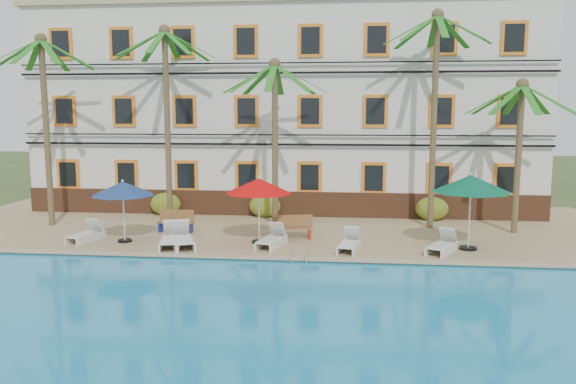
# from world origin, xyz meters

# --- Properties ---
(ground) EXTENTS (100.00, 100.00, 0.00)m
(ground) POSITION_xyz_m (0.00, 0.00, 0.00)
(ground) COLOR #384C23
(ground) RESTS_ON ground
(pool_deck) EXTENTS (30.00, 12.00, 0.25)m
(pool_deck) POSITION_xyz_m (0.00, 5.00, 0.12)
(pool_deck) COLOR tan
(pool_deck) RESTS_ON ground
(swimming_pool) EXTENTS (26.00, 12.00, 0.20)m
(swimming_pool) POSITION_xyz_m (0.00, -7.00, 0.10)
(swimming_pool) COLOR #198CBD
(swimming_pool) RESTS_ON ground
(pool_coping) EXTENTS (30.00, 0.35, 0.06)m
(pool_coping) POSITION_xyz_m (0.00, -0.90, 0.28)
(pool_coping) COLOR tan
(pool_coping) RESTS_ON pool_deck
(hotel_building) EXTENTS (25.40, 6.44, 10.22)m
(hotel_building) POSITION_xyz_m (0.00, 9.98, 5.37)
(hotel_building) COLOR silver
(hotel_building) RESTS_ON pool_deck
(palm_a) EXTENTS (4.41, 4.41, 8.27)m
(palm_a) POSITION_xyz_m (-9.71, 3.76, 5.55)
(palm_a) COLOR brown
(palm_a) RESTS_ON pool_deck
(palm_b) EXTENTS (4.41, 4.41, 8.74)m
(palm_b) POSITION_xyz_m (-4.76, 5.08, 5.81)
(palm_b) COLOR brown
(palm_b) RESTS_ON pool_deck
(palm_c) EXTENTS (4.41, 4.41, 7.18)m
(palm_c) POSITION_xyz_m (0.20, 4.16, 4.92)
(palm_c) COLOR brown
(palm_c) RESTS_ON pool_deck
(palm_d) EXTENTS (4.41, 4.41, 9.18)m
(palm_d) POSITION_xyz_m (6.87, 4.99, 6.06)
(palm_d) COLOR brown
(palm_d) RESTS_ON pool_deck
(palm_e) EXTENTS (4.41, 4.41, 6.31)m
(palm_e) POSITION_xyz_m (10.18, 4.26, 4.40)
(palm_e) COLOR brown
(palm_e) RESTS_ON pool_deck
(shrub_left) EXTENTS (1.50, 0.90, 1.10)m
(shrub_left) POSITION_xyz_m (-5.46, 6.60, 0.80)
(shrub_left) COLOR #235F1B
(shrub_left) RESTS_ON pool_deck
(shrub_mid) EXTENTS (1.50, 0.90, 1.10)m
(shrub_mid) POSITION_xyz_m (-0.60, 6.60, 0.80)
(shrub_mid) COLOR #235F1B
(shrub_mid) RESTS_ON pool_deck
(shrub_right) EXTENTS (1.50, 0.90, 1.10)m
(shrub_right) POSITION_xyz_m (7.17, 6.60, 0.80)
(shrub_right) COLOR #235F1B
(shrub_right) RESTS_ON pool_deck
(umbrella_blue) EXTENTS (2.42, 2.42, 2.42)m
(umbrella_blue) POSITION_xyz_m (-5.26, 1.03, 2.31)
(umbrella_blue) COLOR black
(umbrella_blue) RESTS_ON pool_deck
(umbrella_red) EXTENTS (2.57, 2.57, 2.57)m
(umbrella_red) POSITION_xyz_m (-0.06, 1.37, 2.44)
(umbrella_red) COLOR black
(umbrella_red) RESTS_ON pool_deck
(umbrella_green) EXTENTS (2.82, 2.82, 2.81)m
(umbrella_green) POSITION_xyz_m (7.69, 1.15, 2.66)
(umbrella_green) COLOR black
(umbrella_green) RESTS_ON pool_deck
(lounger_a) EXTENTS (0.99, 1.80, 0.81)m
(lounger_a) POSITION_xyz_m (-6.81, 1.01, 0.51)
(lounger_a) COLOR silver
(lounger_a) RESTS_ON pool_deck
(lounger_b) EXTENTS (1.13, 2.10, 0.94)m
(lounger_b) POSITION_xyz_m (-3.22, 0.38, 0.56)
(lounger_b) COLOR silver
(lounger_b) RESTS_ON pool_deck
(lounger_c) EXTENTS (1.46, 2.16, 0.96)m
(lounger_c) POSITION_xyz_m (-2.79, 0.41, 0.56)
(lounger_c) COLOR silver
(lounger_c) RESTS_ON pool_deck
(lounger_d) EXTENTS (1.05, 1.91, 0.86)m
(lounger_d) POSITION_xyz_m (0.50, 0.83, 0.53)
(lounger_d) COLOR silver
(lounger_d) RESTS_ON pool_deck
(lounger_e) EXTENTS (0.91, 1.81, 0.82)m
(lounger_e) POSITION_xyz_m (3.37, 0.51, 0.51)
(lounger_e) COLOR silver
(lounger_e) RESTS_ON pool_deck
(lounger_f) EXTENTS (1.39, 1.85, 0.83)m
(lounger_f) POSITION_xyz_m (6.67, 0.60, 0.52)
(lounger_f) COLOR silver
(lounger_f) RESTS_ON pool_deck
(bench_left) EXTENTS (1.54, 0.61, 0.93)m
(bench_left) POSITION_xyz_m (-3.80, 2.93, 0.72)
(bench_left) COLOR olive
(bench_left) RESTS_ON pool_deck
(bench_right) EXTENTS (1.57, 0.77, 0.93)m
(bench_right) POSITION_xyz_m (1.16, 2.25, 0.72)
(bench_right) COLOR olive
(bench_right) RESTS_ON pool_deck
(pool_ladder) EXTENTS (0.54, 0.74, 0.74)m
(pool_ladder) POSITION_xyz_m (1.69, -1.00, 0.25)
(pool_ladder) COLOR silver
(pool_ladder) RESTS_ON ground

